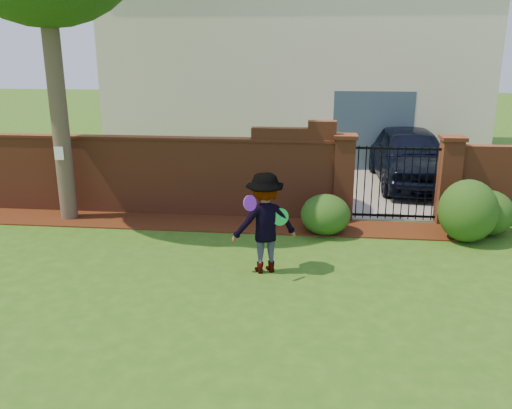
# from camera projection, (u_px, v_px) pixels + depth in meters

# --- Properties ---
(ground) EXTENTS (80.00, 80.00, 0.01)m
(ground) POSITION_uv_depth(u_px,v_px,m) (196.00, 294.00, 8.14)
(ground) COLOR #2F5916
(ground) RESTS_ON ground
(mulch_bed) EXTENTS (11.10, 1.08, 0.03)m
(mulch_bed) POSITION_uv_depth(u_px,v_px,m) (186.00, 223.00, 11.41)
(mulch_bed) COLOR #3C190A
(mulch_bed) RESTS_ON ground
(brick_wall) EXTENTS (8.70, 0.31, 2.16)m
(brick_wall) POSITION_uv_depth(u_px,v_px,m) (145.00, 173.00, 11.90)
(brick_wall) COLOR brown
(brick_wall) RESTS_ON ground
(pillar_left) EXTENTS (0.50, 0.50, 1.88)m
(pillar_left) POSITION_uv_depth(u_px,v_px,m) (344.00, 177.00, 11.43)
(pillar_left) COLOR brown
(pillar_left) RESTS_ON ground
(pillar_right) EXTENTS (0.50, 0.50, 1.88)m
(pillar_right) POSITION_uv_depth(u_px,v_px,m) (449.00, 180.00, 11.20)
(pillar_right) COLOR brown
(pillar_right) RESTS_ON ground
(iron_gate) EXTENTS (1.78, 0.03, 1.60)m
(iron_gate) POSITION_uv_depth(u_px,v_px,m) (395.00, 183.00, 11.34)
(iron_gate) COLOR black
(iron_gate) RESTS_ON ground
(driveway) EXTENTS (3.20, 8.00, 0.01)m
(driveway) POSITION_uv_depth(u_px,v_px,m) (374.00, 178.00, 15.39)
(driveway) COLOR gray
(driveway) RESTS_ON ground
(house) EXTENTS (12.40, 6.40, 6.30)m
(house) POSITION_uv_depth(u_px,v_px,m) (295.00, 62.00, 18.57)
(house) COLOR #F0EAC9
(house) RESTS_ON ground
(car) EXTENTS (1.95, 4.67, 1.58)m
(car) POSITION_uv_depth(u_px,v_px,m) (412.00, 158.00, 14.27)
(car) COLOR black
(car) RESTS_ON ground
(paper_notice) EXTENTS (0.20, 0.01, 0.28)m
(paper_notice) POSITION_uv_depth(u_px,v_px,m) (59.00, 153.00, 11.15)
(paper_notice) COLOR white
(paper_notice) RESTS_ON tree
(shrub_left) EXTENTS (1.00, 1.00, 0.82)m
(shrub_left) POSITION_uv_depth(u_px,v_px,m) (325.00, 215.00, 10.67)
(shrub_left) COLOR #174414
(shrub_left) RESTS_ON ground
(shrub_middle) EXTENTS (1.11, 1.11, 1.22)m
(shrub_middle) POSITION_uv_depth(u_px,v_px,m) (468.00, 211.00, 10.21)
(shrub_middle) COLOR #174414
(shrub_middle) RESTS_ON ground
(shrub_right) EXTENTS (1.02, 1.02, 0.91)m
(shrub_right) POSITION_uv_depth(u_px,v_px,m) (487.00, 213.00, 10.64)
(shrub_right) COLOR #174414
(shrub_right) RESTS_ON ground
(man) EXTENTS (1.25, 0.98, 1.70)m
(man) POSITION_uv_depth(u_px,v_px,m) (265.00, 224.00, 8.73)
(man) COLOR gray
(man) RESTS_ON ground
(frisbee_purple) EXTENTS (0.23, 0.24, 0.25)m
(frisbee_purple) POSITION_uv_depth(u_px,v_px,m) (250.00, 203.00, 8.21)
(frisbee_purple) COLOR purple
(frisbee_purple) RESTS_ON man
(frisbee_green) EXTENTS (0.29, 0.18, 0.29)m
(frisbee_green) POSITION_uv_depth(u_px,v_px,m) (280.00, 217.00, 8.65)
(frisbee_green) COLOR green
(frisbee_green) RESTS_ON man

